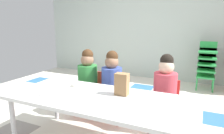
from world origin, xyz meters
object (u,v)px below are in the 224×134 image
object	(u,v)px
kid_chair_green_stack	(207,63)
paper_plate_near_edge	(77,86)
seated_child_middle_seat	(112,79)
donut_powdered_on_plate	(76,85)
seated_child_far_right	(165,86)
paper_plate_center_table	(48,93)
paper_bag_brown	(122,84)
seated_child_near_camera	(88,76)
craft_table	(98,101)

from	to	relation	value
kid_chair_green_stack	paper_plate_near_edge	distance (m)	2.73
seated_child_middle_seat	donut_powdered_on_plate	distance (m)	0.50
seated_child_far_right	kid_chair_green_stack	distance (m)	1.99
paper_plate_center_table	paper_bag_brown	bearing A→B (deg)	22.72
donut_powdered_on_plate	paper_bag_brown	bearing A→B (deg)	-2.62
paper_plate_near_edge	donut_powdered_on_plate	xyz separation A→B (m)	(0.00, 0.00, 0.02)
donut_powdered_on_plate	seated_child_near_camera	bearing A→B (deg)	105.39
seated_child_far_right	donut_powdered_on_plate	size ratio (longest dim) A/B	7.75
craft_table	seated_child_far_right	size ratio (longest dim) A/B	1.95
paper_plate_near_edge	seated_child_far_right	bearing A→B (deg)	26.26
donut_powdered_on_plate	craft_table	bearing A→B (deg)	-25.16
kid_chair_green_stack	donut_powdered_on_plate	size ratio (longest dim) A/B	7.77
paper_bag_brown	kid_chair_green_stack	bearing A→B (deg)	72.24
paper_plate_near_edge	donut_powdered_on_plate	distance (m)	0.02
craft_table	paper_bag_brown	bearing A→B (deg)	37.49
seated_child_far_right	paper_plate_near_edge	xyz separation A→B (m)	(-0.90, -0.45, 0.00)
seated_child_near_camera	kid_chair_green_stack	xyz separation A→B (m)	(1.45, 1.94, -0.04)
paper_bag_brown	paper_plate_center_table	bearing A→B (deg)	-157.28
paper_bag_brown	seated_child_near_camera	bearing A→B (deg)	145.39
seated_child_far_right	kid_chair_green_stack	world-z (taller)	seated_child_far_right
seated_child_far_right	paper_plate_near_edge	size ratio (longest dim) A/B	5.10
craft_table	kid_chair_green_stack	distance (m)	2.73
seated_child_far_right	donut_powdered_on_plate	world-z (taller)	seated_child_far_right
seated_child_middle_seat	seated_child_far_right	bearing A→B (deg)	0.00
craft_table	seated_child_far_right	xyz separation A→B (m)	(0.54, 0.62, 0.04)
seated_child_far_right	kid_chair_green_stack	size ratio (longest dim) A/B	1.00
craft_table	seated_child_far_right	distance (m)	0.82
seated_child_far_right	donut_powdered_on_plate	xyz separation A→B (m)	(-0.90, -0.45, 0.02)
craft_table	kid_chair_green_stack	size ratio (longest dim) A/B	1.94
craft_table	seated_child_near_camera	size ratio (longest dim) A/B	1.95
seated_child_far_right	paper_bag_brown	world-z (taller)	seated_child_far_right
paper_plate_near_edge	donut_powdered_on_plate	bearing A→B (deg)	0.00
seated_child_middle_seat	kid_chair_green_stack	xyz separation A→B (m)	(1.10, 1.94, -0.04)
seated_child_middle_seat	paper_plate_center_table	bearing A→B (deg)	-115.38
craft_table	paper_bag_brown	size ratio (longest dim) A/B	8.11
seated_child_far_right	craft_table	bearing A→B (deg)	-130.88
seated_child_far_right	paper_bag_brown	bearing A→B (deg)	-126.08
paper_plate_center_table	seated_child_near_camera	bearing A→B (deg)	89.79
paper_plate_near_edge	donut_powdered_on_plate	world-z (taller)	donut_powdered_on_plate
kid_chair_green_stack	paper_plate_center_table	distance (m)	3.07
kid_chair_green_stack	seated_child_far_right	bearing A→B (deg)	-102.46
craft_table	paper_plate_near_edge	distance (m)	0.41
craft_table	kid_chair_green_stack	bearing A→B (deg)	69.35
seated_child_far_right	seated_child_middle_seat	bearing A→B (deg)	180.00
paper_plate_center_table	craft_table	bearing A→B (deg)	15.82
seated_child_middle_seat	seated_child_far_right	world-z (taller)	same
seated_child_far_right	donut_powdered_on_plate	bearing A→B (deg)	-153.74
paper_bag_brown	donut_powdered_on_plate	xyz separation A→B (m)	(-0.56, 0.03, -0.09)
craft_table	seated_child_middle_seat	bearing A→B (deg)	102.21
paper_bag_brown	paper_plate_near_edge	bearing A→B (deg)	177.38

